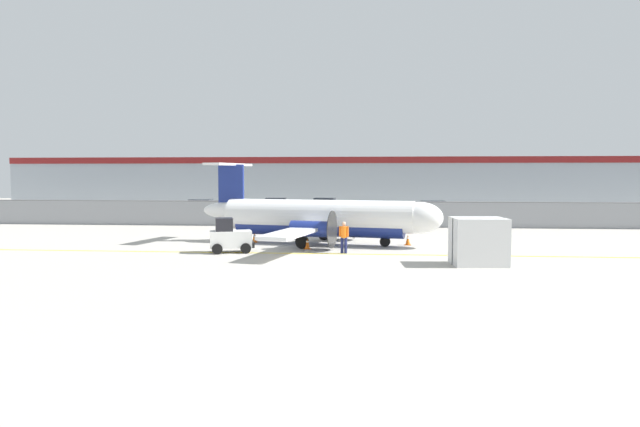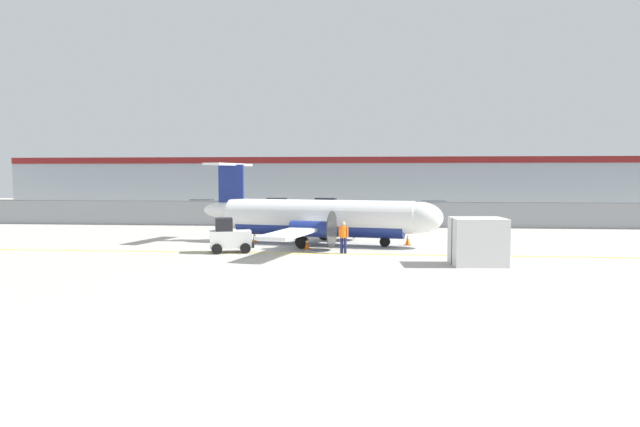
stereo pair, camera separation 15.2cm
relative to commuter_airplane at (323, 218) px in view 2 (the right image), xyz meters
name	(u,v)px [view 2 (the right image)]	position (x,y,z in m)	size (l,w,h in m)	color
ground_plane	(323,254)	(0.38, -4.11, -1.60)	(140.00, 140.00, 0.01)	#ADA89E
perimeter_fence	(341,213)	(0.38, 11.89, -0.49)	(98.00, 0.10, 2.10)	gray
parking_lot_strip	(347,216)	(0.38, 23.39, -1.54)	(98.00, 17.00, 0.12)	#38383A
background_building	(354,182)	(0.38, 41.88, 1.66)	(91.00, 8.10, 6.50)	#A8B2BC
commuter_airplane	(323,218)	(0.00, 0.00, 0.00)	(15.09, 15.99, 4.92)	white
baggage_tug	(230,237)	(-4.69, -4.07, -0.75)	(2.55, 1.92, 1.88)	silver
ground_crew_worker	(343,236)	(1.46, -3.83, -0.65)	(0.55, 0.41, 1.70)	#191E4C
cargo_container	(478,241)	(7.90, -7.18, -0.50)	(2.55, 2.18, 2.20)	silver
traffic_cone_near_left	(254,237)	(-4.33, 0.64, -1.29)	(0.36, 0.36, 0.64)	orange
traffic_cone_near_right	(307,244)	(-0.69, -2.24, -1.29)	(0.36, 0.36, 0.64)	orange
traffic_cone_far_left	(408,240)	(5.10, 0.12, -1.29)	(0.36, 0.36, 0.64)	orange
traffic_cone_far_right	(227,234)	(-6.50, 2.30, -1.29)	(0.36, 0.36, 0.64)	orange
parked_car_0	(201,207)	(-14.73, 23.00, -0.71)	(4.24, 2.08, 1.58)	#B28C19
parked_car_1	(278,205)	(-7.45, 27.55, -0.71)	(4.33, 2.28, 1.58)	slate
parked_car_2	(325,205)	(-2.36, 28.25, -0.71)	(4.35, 2.34, 1.58)	#B28C19
parked_car_3	(365,211)	(2.23, 17.97, -0.71)	(4.31, 2.24, 1.58)	gray
parked_car_4	(435,209)	(9.00, 22.35, -0.71)	(4.28, 2.17, 1.58)	#B28C19
parked_car_5	(492,211)	(13.80, 18.99, -0.71)	(4.37, 2.40, 1.58)	navy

